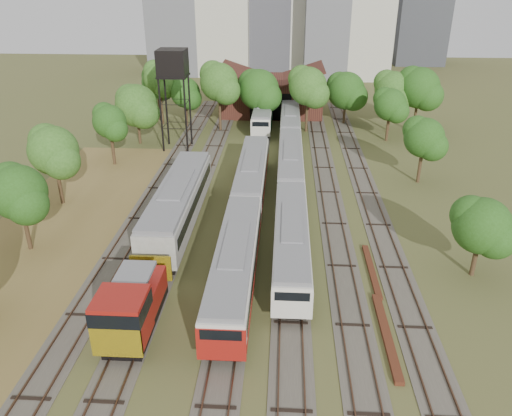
# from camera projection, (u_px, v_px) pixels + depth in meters

# --- Properties ---
(ground) EXTENTS (240.00, 240.00, 0.00)m
(ground) POSITION_uv_depth(u_px,v_px,m) (258.00, 356.00, 29.87)
(ground) COLOR #475123
(ground) RESTS_ON ground
(dry_grass_patch) EXTENTS (14.00, 60.00, 0.04)m
(dry_grass_patch) POSITION_uv_depth(u_px,v_px,m) (29.00, 273.00, 38.05)
(dry_grass_patch) COLOR brown
(dry_grass_patch) RESTS_ON ground
(tracks) EXTENTS (24.60, 80.00, 0.19)m
(tracks) POSITION_uv_depth(u_px,v_px,m) (265.00, 191.00, 52.46)
(tracks) COLOR #4C473D
(tracks) RESTS_ON ground
(railcar_red_set) EXTENTS (2.86, 34.57, 3.53)m
(railcar_red_set) POSITION_uv_depth(u_px,v_px,m) (245.00, 212.00, 43.53)
(railcar_red_set) COLOR black
(railcar_red_set) RESTS_ON ground
(railcar_green_set) EXTENTS (2.69, 52.08, 3.32)m
(railcar_green_set) POSITION_uv_depth(u_px,v_px,m) (290.00, 164.00, 54.97)
(railcar_green_set) COLOR black
(railcar_green_set) RESTS_ON ground
(railcar_rear) EXTENTS (2.71, 16.08, 3.34)m
(railcar_rear) POSITION_uv_depth(u_px,v_px,m) (263.00, 114.00, 74.33)
(railcar_rear) COLOR black
(railcar_rear) RESTS_ON ground
(shunter_locomotive) EXTENTS (3.00, 8.10, 3.93)m
(shunter_locomotive) POSITION_uv_depth(u_px,v_px,m) (131.00, 308.00, 30.99)
(shunter_locomotive) COLOR black
(shunter_locomotive) RESTS_ON ground
(old_grey_coach) EXTENTS (3.27, 18.00, 4.06)m
(old_grey_coach) POSITION_uv_depth(u_px,v_px,m) (179.00, 203.00, 44.37)
(old_grey_coach) COLOR black
(old_grey_coach) RESTS_ON ground
(water_tower) EXTENTS (3.62, 3.62, 12.48)m
(water_tower) POSITION_uv_depth(u_px,v_px,m) (173.00, 66.00, 61.00)
(water_tower) COLOR black
(water_tower) RESTS_ON ground
(rail_pile_near) EXTENTS (0.56, 8.38, 0.28)m
(rail_pile_near) POSITION_uv_depth(u_px,v_px,m) (386.00, 335.00, 31.40)
(rail_pile_near) COLOR #5A2B19
(rail_pile_near) RESTS_ON ground
(rail_pile_far) EXTENTS (0.47, 7.44, 0.24)m
(rail_pile_far) POSITION_uv_depth(u_px,v_px,m) (372.00, 270.00, 38.23)
(rail_pile_far) COLOR #5A2B19
(rail_pile_far) RESTS_ON ground
(maintenance_shed) EXTENTS (16.45, 11.55, 7.58)m
(maintenance_shed) POSITION_uv_depth(u_px,v_px,m) (272.00, 95.00, 81.03)
(maintenance_shed) COLOR #361813
(maintenance_shed) RESTS_ON ground
(tree_band_left) EXTENTS (7.63, 65.36, 8.15)m
(tree_band_left) POSITION_uv_depth(u_px,v_px,m) (67.00, 157.00, 46.84)
(tree_band_left) COLOR #382616
(tree_band_left) RESTS_ON ground
(tree_band_far) EXTENTS (42.15, 10.23, 9.64)m
(tree_band_far) POSITION_uv_depth(u_px,v_px,m) (298.00, 87.00, 71.19)
(tree_band_far) COLOR #382616
(tree_band_far) RESTS_ON ground
(tree_band_right) EXTENTS (5.05, 37.79, 7.17)m
(tree_band_right) POSITION_uv_depth(u_px,v_px,m) (423.00, 144.00, 51.82)
(tree_band_right) COLOR #382616
(tree_band_right) RESTS_ON ground
(tower_far_right) EXTENTS (12.00, 12.00, 28.00)m
(tower_far_right) POSITION_uv_depth(u_px,v_px,m) (422.00, 4.00, 121.40)
(tower_far_right) COLOR #393A3F
(tower_far_right) RESTS_ON ground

